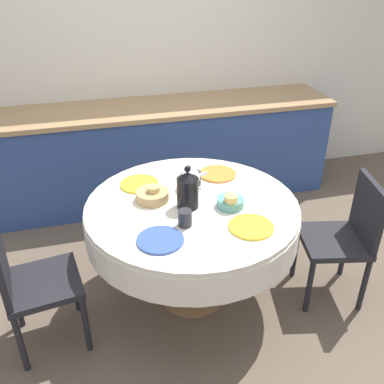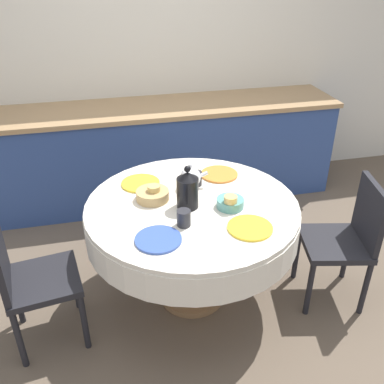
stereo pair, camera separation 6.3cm
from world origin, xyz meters
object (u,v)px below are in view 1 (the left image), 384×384
teapot (190,177)px  chair_right (28,279)px  chair_left (346,234)px  coffee_carafe (188,190)px

teapot → chair_right: bearing=-161.5°
chair_right → chair_left: bearing=79.6°
chair_right → coffee_carafe: size_ratio=3.17×
chair_left → teapot: teapot is taller
chair_left → coffee_carafe: 1.08m
chair_left → teapot: (-0.93, 0.40, 0.33)m
chair_right → teapot: (1.01, 0.34, 0.33)m
teapot → chair_left: bearing=-23.2°
coffee_carafe → teapot: (0.07, 0.22, -0.04)m
chair_left → chair_right: same height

